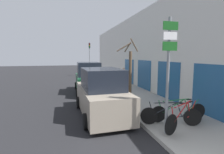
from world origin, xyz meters
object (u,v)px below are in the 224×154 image
(signpost, at_px, (168,70))
(parked_car_0, at_px, (101,95))
(pedestrian_near, at_px, (123,76))
(bicycle_1, at_px, (171,115))
(street_tree, at_px, (130,75))
(bicycle_2, at_px, (179,111))
(traffic_light, at_px, (90,54))
(bicycle_0, at_px, (184,117))
(parked_car_1, at_px, (88,79))

(signpost, relative_size, parked_car_0, 0.83)
(parked_car_0, bearing_deg, pedestrian_near, 60.69)
(bicycle_1, bearing_deg, signpost, 157.92)
(signpost, relative_size, bicycle_1, 1.80)
(street_tree, bearing_deg, bicycle_2, -63.42)
(parked_car_0, height_order, traffic_light, traffic_light)
(street_tree, bearing_deg, parked_car_0, -160.59)
(bicycle_2, height_order, parked_car_0, parked_car_0)
(bicycle_0, relative_size, bicycle_2, 0.90)
(bicycle_0, distance_m, pedestrian_near, 8.45)
(parked_car_0, distance_m, street_tree, 1.91)
(bicycle_2, height_order, pedestrian_near, pedestrian_near)
(bicycle_0, height_order, bicycle_1, bicycle_0)
(bicycle_1, distance_m, traffic_light, 18.37)
(parked_car_0, distance_m, traffic_light, 16.18)
(bicycle_0, height_order, bicycle_2, bicycle_0)
(parked_car_0, xyz_separation_m, parked_car_1, (0.06, 5.43, 0.03))
(street_tree, distance_m, traffic_light, 15.45)
(traffic_light, bearing_deg, parked_car_0, -95.55)
(signpost, height_order, traffic_light, traffic_light)
(street_tree, height_order, traffic_light, traffic_light)
(bicycle_0, relative_size, bicycle_1, 1.02)
(bicycle_2, height_order, parked_car_1, parked_car_1)
(parked_car_0, xyz_separation_m, street_tree, (1.64, 0.58, 0.80))
(parked_car_1, bearing_deg, traffic_light, 83.29)
(bicycle_1, bearing_deg, parked_car_1, 36.76)
(parked_car_0, height_order, parked_car_1, parked_car_1)
(signpost, xyz_separation_m, parked_car_1, (-1.62, 8.28, -1.31))
(bicycle_0, bearing_deg, traffic_light, -21.74)
(street_tree, bearing_deg, parked_car_1, 108.00)
(traffic_light, bearing_deg, street_tree, -89.69)
(pedestrian_near, bearing_deg, bicycle_0, -100.11)
(bicycle_2, height_order, street_tree, street_tree)
(bicycle_0, distance_m, street_tree, 3.54)
(signpost, height_order, bicycle_0, signpost)
(bicycle_0, distance_m, traffic_light, 18.77)
(pedestrian_near, xyz_separation_m, traffic_light, (-1.48, 10.17, 1.90))
(signpost, xyz_separation_m, bicycle_2, (1.18, 0.97, -1.81))
(bicycle_2, distance_m, street_tree, 3.02)
(bicycle_0, xyz_separation_m, bicycle_2, (0.29, 0.73, -0.02))
(bicycle_0, bearing_deg, street_tree, -8.39)
(signpost, bearing_deg, bicycle_2, 39.36)
(signpost, relative_size, pedestrian_near, 2.30)
(parked_car_1, xyz_separation_m, street_tree, (1.58, -4.85, 0.77))
(pedestrian_near, bearing_deg, bicycle_1, -102.43)
(bicycle_1, height_order, parked_car_0, parked_car_0)
(bicycle_2, bearing_deg, parked_car_0, 60.31)
(bicycle_2, relative_size, street_tree, 0.69)
(bicycle_1, height_order, pedestrian_near, pedestrian_near)
(bicycle_2, bearing_deg, bicycle_1, 122.55)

